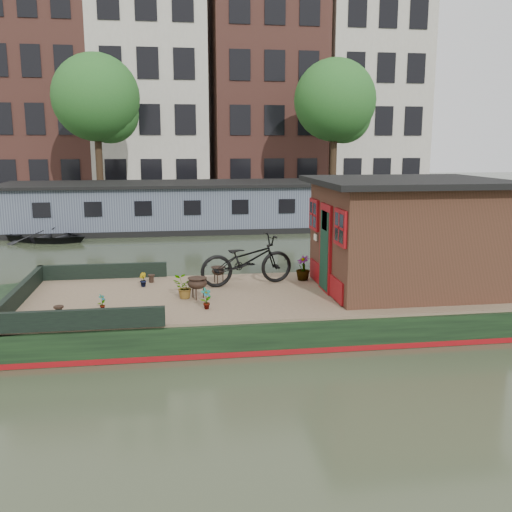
{
  "coord_description": "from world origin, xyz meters",
  "views": [
    {
      "loc": [
        -2.82,
        -11.71,
        3.82
      ],
      "look_at": [
        -1.02,
        0.5,
        1.37
      ],
      "focal_mm": 40.0,
      "sensor_mm": 36.0,
      "label": 1
    }
  ],
  "objects": [
    {
      "name": "potted_plant_e",
      "position": [
        -4.21,
        -0.77,
        0.81
      ],
      "size": [
        0.17,
        0.2,
        0.32
      ],
      "primitive_type": "imported",
      "rotation": [
        0.0,
        0.0,
        1.12
      ],
      "color": "#974A2C",
      "rests_on": "houseboat_deck"
    },
    {
      "name": "houseboat_hull",
      "position": [
        -1.33,
        0.0,
        0.27
      ],
      "size": [
        14.01,
        4.02,
        0.6
      ],
      "color": "black",
      "rests_on": "ground"
    },
    {
      "name": "far_houseboat",
      "position": [
        0.0,
        14.0,
        0.97
      ],
      "size": [
        20.4,
        4.4,
        2.11
      ],
      "color": "#515C6D",
      "rests_on": "ground"
    },
    {
      "name": "potted_plant_b",
      "position": [
        -3.52,
        0.97,
        0.81
      ],
      "size": [
        0.21,
        0.22,
        0.32
      ],
      "primitive_type": "imported",
      "rotation": [
        0.0,
        0.0,
        2.17
      ],
      "color": "brown",
      "rests_on": "houseboat_deck"
    },
    {
      "name": "potted_plant_c",
      "position": [
        -2.64,
        -0.17,
        0.89
      ],
      "size": [
        0.43,
        0.37,
        0.47
      ],
      "primitive_type": "imported",
      "rotation": [
        0.0,
        0.0,
        3.15
      ],
      "color": "#9F3F2E",
      "rests_on": "houseboat_deck"
    },
    {
      "name": "potted_plant_d",
      "position": [
        0.18,
        1.06,
        0.94
      ],
      "size": [
        0.44,
        0.44,
        0.58
      ],
      "primitive_type": "imported",
      "rotation": [
        0.0,
        0.0,
        5.18
      ],
      "color": "#974929",
      "rests_on": "houseboat_deck"
    },
    {
      "name": "houseboat_deck",
      "position": [
        0.0,
        0.0,
        0.62
      ],
      "size": [
        11.8,
        3.8,
        0.05
      ],
      "primitive_type": "cube",
      "color": "#7A654B",
      "rests_on": "houseboat_hull"
    },
    {
      "name": "quay",
      "position": [
        0.0,
        20.5,
        0.45
      ],
      "size": [
        60.0,
        6.0,
        0.9
      ],
      "primitive_type": "cube",
      "color": "#47443F",
      "rests_on": "ground"
    },
    {
      "name": "potted_plant_a",
      "position": [
        -2.22,
        -1.01,
        0.86
      ],
      "size": [
        0.27,
        0.24,
        0.42
      ],
      "primitive_type": "imported",
      "rotation": [
        0.0,
        0.0,
        0.53
      ],
      "color": "#9B432C",
      "rests_on": "houseboat_deck"
    },
    {
      "name": "bow_bulwark",
      "position": [
        -5.07,
        0.0,
        0.82
      ],
      "size": [
        3.0,
        4.0,
        0.35
      ],
      "color": "black",
      "rests_on": "houseboat_deck"
    },
    {
      "name": "brazier_front",
      "position": [
        -2.35,
        -0.22,
        0.87
      ],
      "size": [
        0.48,
        0.48,
        0.45
      ],
      "primitive_type": null,
      "rotation": [
        0.0,
        0.0,
        0.17
      ],
      "color": "black",
      "rests_on": "houseboat_deck"
    },
    {
      "name": "dinghy",
      "position": [
        -7.71,
        11.5,
        0.33
      ],
      "size": [
        3.79,
        3.27,
        0.66
      ],
      "primitive_type": "imported",
      "rotation": [
        0.0,
        0.0,
        1.2
      ],
      "color": "black",
      "rests_on": "ground"
    },
    {
      "name": "tree_left",
      "position": [
        -6.36,
        19.07,
        5.89
      ],
      "size": [
        4.4,
        4.4,
        7.4
      ],
      "color": "#332316",
      "rests_on": "quay"
    },
    {
      "name": "bicycle",
      "position": [
        -1.19,
        0.83,
        1.22
      ],
      "size": [
        2.27,
        1.17,
        1.14
      ],
      "primitive_type": "imported",
      "rotation": [
        0.0,
        0.0,
        1.77
      ],
      "color": "black",
      "rests_on": "houseboat_deck"
    },
    {
      "name": "cabin",
      "position": [
        2.19,
        0.0,
        1.88
      ],
      "size": [
        4.0,
        3.5,
        2.42
      ],
      "color": "#301E12",
      "rests_on": "houseboat_deck"
    },
    {
      "name": "ground",
      "position": [
        0.0,
        0.0,
        0.0
      ],
      "size": [
        120.0,
        120.0,
        0.0
      ],
      "primitive_type": "plane",
      "color": "#25301E",
      "rests_on": "ground"
    },
    {
      "name": "townhouse_row",
      "position": [
        0.15,
        27.5,
        7.9
      ],
      "size": [
        27.25,
        8.0,
        16.5
      ],
      "color": "brown",
      "rests_on": "ground"
    },
    {
      "name": "bollard_stbd",
      "position": [
        -4.96,
        -1.13,
        0.76
      ],
      "size": [
        0.19,
        0.19,
        0.21
      ],
      "primitive_type": "cylinder",
      "color": "black",
      "rests_on": "houseboat_deck"
    },
    {
      "name": "brazier_rear",
      "position": [
        -1.82,
        1.05,
        0.84
      ],
      "size": [
        0.39,
        0.39,
        0.38
      ],
      "primitive_type": null,
      "rotation": [
        0.0,
        0.0,
        0.1
      ],
      "color": "black",
      "rests_on": "houseboat_deck"
    },
    {
      "name": "bollard_port",
      "position": [
        -3.35,
        1.34,
        0.74
      ],
      "size": [
        0.16,
        0.16,
        0.18
      ],
      "primitive_type": "cylinder",
      "color": "black",
      "rests_on": "houseboat_deck"
    },
    {
      "name": "tree_right",
      "position": [
        6.14,
        19.07,
        5.89
      ],
      "size": [
        4.4,
        4.4,
        7.4
      ],
      "color": "#332316",
      "rests_on": "quay"
    }
  ]
}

